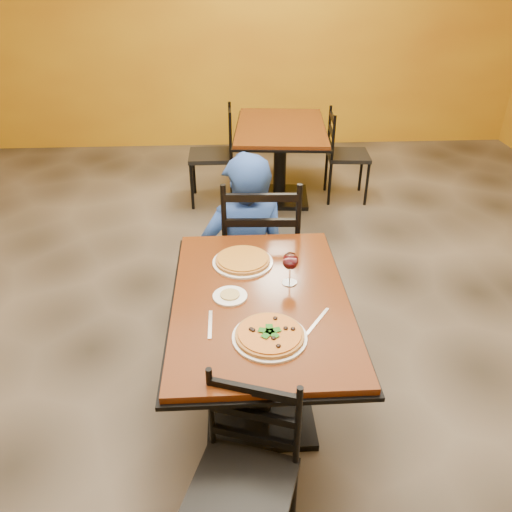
{
  "coord_description": "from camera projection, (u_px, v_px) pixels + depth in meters",
  "views": [
    {
      "loc": [
        -0.13,
        -2.38,
        2.09
      ],
      "look_at": [
        -0.01,
        -0.3,
        0.85
      ],
      "focal_mm": 34.99,
      "sensor_mm": 36.0,
      "label": 1
    }
  ],
  "objects": [
    {
      "name": "floor",
      "position": [
        255.0,
        348.0,
        3.11
      ],
      "size": [
        7.0,
        8.0,
        0.01
      ],
      "primitive_type": "cube",
      "color": "black",
      "rests_on": "ground"
    },
    {
      "name": "wall_back",
      "position": [
        236.0,
        18.0,
        5.77
      ],
      "size": [
        7.0,
        0.01,
        3.0
      ],
      "primitive_type": "cube",
      "color": "gold",
      "rests_on": "ground"
    },
    {
      "name": "table_main",
      "position": [
        260.0,
        329.0,
        2.4
      ],
      "size": [
        0.83,
        1.23,
        0.75
      ],
      "color": "#5A210E",
      "rests_on": "floor"
    },
    {
      "name": "table_second",
      "position": [
        280.0,
        145.0,
        4.77
      ],
      "size": [
        0.96,
        1.33,
        0.75
      ],
      "rotation": [
        0.0,
        0.0,
        -0.09
      ],
      "color": "#5A210E",
      "rests_on": "floor"
    },
    {
      "name": "chair_main_near",
      "position": [
        241.0,
        492.0,
        1.83
      ],
      "size": [
        0.47,
        0.47,
        0.82
      ],
      "primitive_type": null,
      "rotation": [
        0.0,
        0.0,
        -0.33
      ],
      "color": "black",
      "rests_on": "floor"
    },
    {
      "name": "chair_main_far",
      "position": [
        260.0,
        247.0,
        3.16
      ],
      "size": [
        0.49,
        0.49,
        1.03
      ],
      "primitive_type": null,
      "rotation": [
        0.0,
        0.0,
        3.1
      ],
      "color": "black",
      "rests_on": "floor"
    },
    {
      "name": "chair_second_left",
      "position": [
        211.0,
        156.0,
        4.79
      ],
      "size": [
        0.42,
        0.42,
        0.93
      ],
      "primitive_type": null,
      "rotation": [
        0.0,
        0.0,
        -1.57
      ],
      "color": "black",
      "rests_on": "floor"
    },
    {
      "name": "chair_second_right",
      "position": [
        348.0,
        156.0,
        4.86
      ],
      "size": [
        0.43,
        0.43,
        0.88
      ],
      "primitive_type": null,
      "rotation": [
        0.0,
        0.0,
        1.49
      ],
      "color": "black",
      "rests_on": "floor"
    },
    {
      "name": "diner",
      "position": [
        245.0,
        237.0,
        3.19
      ],
      "size": [
        0.64,
        0.48,
        1.13
      ],
      "primitive_type": "imported",
      "rotation": [
        0.0,
        0.0,
        3.34
      ],
      "color": "navy",
      "rests_on": "floor"
    },
    {
      "name": "plate_main",
      "position": [
        270.0,
        337.0,
        2.04
      ],
      "size": [
        0.31,
        0.31,
        0.01
      ],
      "primitive_type": "cylinder",
      "color": "white",
      "rests_on": "table_main"
    },
    {
      "name": "pizza_main",
      "position": [
        270.0,
        334.0,
        2.04
      ],
      "size": [
        0.28,
        0.28,
        0.02
      ],
      "primitive_type": "cylinder",
      "color": "maroon",
      "rests_on": "plate_main"
    },
    {
      "name": "plate_far",
      "position": [
        243.0,
        262.0,
        2.55
      ],
      "size": [
        0.31,
        0.31,
        0.01
      ],
      "primitive_type": "cylinder",
      "color": "white",
      "rests_on": "table_main"
    },
    {
      "name": "pizza_far",
      "position": [
        243.0,
        260.0,
        2.54
      ],
      "size": [
        0.28,
        0.28,
        0.02
      ],
      "primitive_type": "cylinder",
      "color": "gold",
      "rests_on": "plate_far"
    },
    {
      "name": "side_plate",
      "position": [
        230.0,
        296.0,
        2.3
      ],
      "size": [
        0.16,
        0.16,
        0.01
      ],
      "primitive_type": "cylinder",
      "color": "white",
      "rests_on": "table_main"
    },
    {
      "name": "dip",
      "position": [
        230.0,
        295.0,
        2.29
      ],
      "size": [
        0.09,
        0.09,
        0.01
      ],
      "primitive_type": "cylinder",
      "color": "tan",
      "rests_on": "side_plate"
    },
    {
      "name": "wine_glass",
      "position": [
        290.0,
        267.0,
        2.35
      ],
      "size": [
        0.08,
        0.08,
        0.18
      ],
      "primitive_type": null,
      "color": "white",
      "rests_on": "table_main"
    },
    {
      "name": "fork",
      "position": [
        210.0,
        324.0,
        2.12
      ],
      "size": [
        0.02,
        0.19,
        0.0
      ],
      "primitive_type": "cube",
      "rotation": [
        0.0,
        0.0,
        -0.0
      ],
      "color": "silver",
      "rests_on": "table_main"
    },
    {
      "name": "knife",
      "position": [
        318.0,
        321.0,
        2.14
      ],
      "size": [
        0.13,
        0.18,
        0.0
      ],
      "primitive_type": "cube",
      "rotation": [
        0.0,
        0.0,
        -0.61
      ],
      "color": "silver",
      "rests_on": "table_main"
    }
  ]
}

